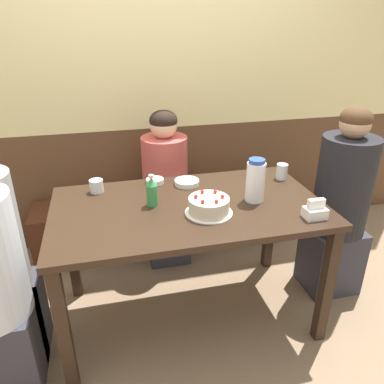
# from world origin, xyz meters

# --- Properties ---
(ground_plane) EXTENTS (12.00, 12.00, 0.00)m
(ground_plane) POSITION_xyz_m (0.00, 0.00, 0.00)
(ground_plane) COLOR #846B51
(back_wall) EXTENTS (4.80, 0.04, 2.50)m
(back_wall) POSITION_xyz_m (0.00, 1.05, 1.25)
(back_wall) COLOR brown
(back_wall) RESTS_ON ground_plane
(bench_seat) EXTENTS (1.99, 0.38, 0.42)m
(bench_seat) POSITION_xyz_m (0.00, 0.83, 0.21)
(bench_seat) COLOR #472314
(bench_seat) RESTS_ON ground_plane
(dining_table) EXTENTS (1.47, 0.83, 0.77)m
(dining_table) POSITION_xyz_m (0.00, 0.00, 0.68)
(dining_table) COLOR black
(dining_table) RESTS_ON ground_plane
(birthday_cake) EXTENTS (0.25, 0.25, 0.11)m
(birthday_cake) POSITION_xyz_m (0.08, -0.12, 0.81)
(birthday_cake) COLOR white
(birthday_cake) RESTS_ON dining_table
(water_pitcher) EXTENTS (0.10, 0.10, 0.24)m
(water_pitcher) POSITION_xyz_m (0.37, -0.03, 0.89)
(water_pitcher) COLOR white
(water_pitcher) RESTS_ON dining_table
(soju_bottle) EXTENTS (0.06, 0.06, 0.18)m
(soju_bottle) POSITION_xyz_m (-0.19, 0.04, 0.86)
(soju_bottle) COLOR #388E4C
(soju_bottle) RESTS_ON dining_table
(napkin_holder) EXTENTS (0.11, 0.08, 0.11)m
(napkin_holder) POSITION_xyz_m (0.59, -0.30, 0.81)
(napkin_holder) COLOR white
(napkin_holder) RESTS_ON dining_table
(bowl_soup_white) EXTENTS (0.15, 0.15, 0.03)m
(bowl_soup_white) POSITION_xyz_m (0.05, 0.26, 0.79)
(bowl_soup_white) COLOR white
(bowl_soup_white) RESTS_ON dining_table
(bowl_rice_small) EXTENTS (0.11, 0.11, 0.03)m
(bowl_rice_small) POSITION_xyz_m (-0.13, 0.33, 0.79)
(bowl_rice_small) COLOR white
(bowl_rice_small) RESTS_ON dining_table
(glass_water_tall) EXTENTS (0.07, 0.07, 0.10)m
(glass_water_tall) POSITION_xyz_m (0.66, 0.22, 0.82)
(glass_water_tall) COLOR silver
(glass_water_tall) RESTS_ON dining_table
(glass_tumbler_short) EXTENTS (0.08, 0.08, 0.08)m
(glass_tumbler_short) POSITION_xyz_m (-0.48, 0.29, 0.81)
(glass_tumbler_short) COLOR silver
(glass_tumbler_short) RESTS_ON dining_table
(person_grey_tee) EXTENTS (0.32, 0.34, 1.14)m
(person_grey_tee) POSITION_xyz_m (-0.01, 0.68, 0.54)
(person_grey_tee) COLOR #33333D
(person_grey_tee) RESTS_ON ground_plane
(person_dark_striped) EXTENTS (0.34, 0.34, 1.25)m
(person_dark_striped) POSITION_xyz_m (1.00, 0.05, 0.60)
(person_dark_striped) COLOR #33333D
(person_dark_striped) RESTS_ON ground_plane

